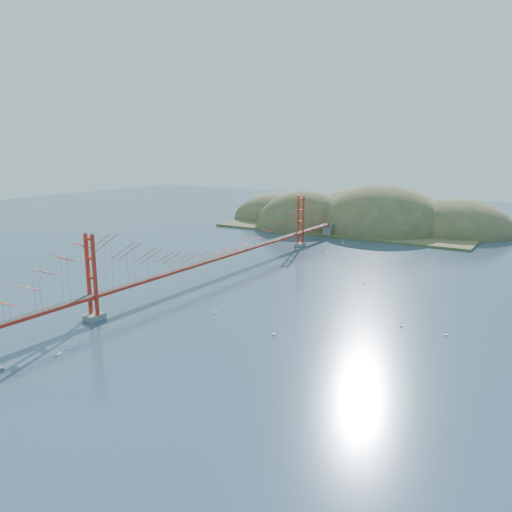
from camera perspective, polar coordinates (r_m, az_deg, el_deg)
The scene contains 17 objects.
ground at distance 92.02m, azimuth -3.55°, elevation -1.92°, with size 320.00×320.00×0.00m, color #324864.
bridge at distance 90.70m, azimuth -3.54°, elevation 2.40°, with size 2.20×94.40×12.00m.
far_headlands at distance 151.09m, azimuth 12.55°, elevation 3.43°, with size 84.00×58.00×25.00m.
sailboat_10 at distance 60.76m, azimuth -21.58°, elevation -10.28°, with size 0.60×0.65×0.73m.
sailboat_16 at distance 99.77m, azimuth 12.83°, elevation -1.00°, with size 0.62×0.62×0.69m.
sailboat_0 at distance 62.41m, azimuth 2.05°, elevation -8.79°, with size 0.53×0.56×0.63m.
sailboat_15 at distance 107.45m, azimuth 22.97°, elevation -0.74°, with size 0.49×0.52×0.59m.
sailboat_12 at distance 121.90m, azimuth 9.93°, elevation 1.53°, with size 0.64×0.59×0.72m.
sailboat_5 at distance 67.78m, azimuth 16.27°, elevation -7.56°, with size 0.57×0.57×0.62m.
sailboat_8 at distance 104.04m, azimuth 25.75°, elevation -1.39°, with size 0.63×0.63×0.67m.
sailboat_3 at distance 110.12m, azimuth 8.19°, elevation 0.43°, with size 0.59×0.52×0.67m.
sailboat_7 at distance 101.95m, azimuth 17.56°, elevation -0.99°, with size 0.57×0.56×0.64m.
sailboat_6 at distance 70.23m, azimuth -4.62°, elevation -6.38°, with size 0.58×0.58×0.64m.
sailboat_13 at distance 66.25m, azimuth 20.86°, elevation -8.35°, with size 0.63×0.63×0.67m.
sailboat_14 at distance 83.80m, azimuth 16.89°, elevation -3.78°, with size 0.41×0.48×0.56m.
sailboat_4 at distance 86.21m, azimuth 12.25°, elevation -3.07°, with size 0.52×0.54×0.61m.
sailboat_extra_0 at distance 89.62m, azimuth 14.01°, elevation -2.57°, with size 0.63×0.63×0.69m.
Camera 1 is at (52.37, -72.20, 22.63)m, focal length 35.00 mm.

